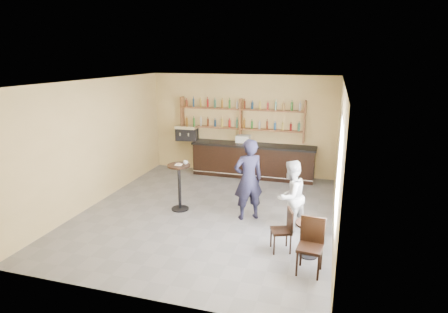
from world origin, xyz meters
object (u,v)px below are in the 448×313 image
(pastry_case, at_px, (243,140))
(patron_second, at_px, (290,196))
(chair_west, at_px, (281,230))
(chair_south, at_px, (310,247))
(cafe_table, at_px, (309,239))
(pedestal_table, at_px, (179,187))
(espresso_machine, at_px, (187,133))
(man_main, at_px, (248,180))
(bar_counter, at_px, (253,161))

(pastry_case, distance_m, patron_second, 4.04)
(chair_west, relative_size, chair_south, 0.87)
(cafe_table, bearing_deg, pastry_case, 117.86)
(pedestal_table, relative_size, patron_second, 0.73)
(espresso_machine, height_order, patron_second, patron_second)
(espresso_machine, bearing_deg, pedestal_table, -78.89)
(man_main, height_order, chair_south, man_main)
(chair_west, height_order, patron_second, patron_second)
(chair_south, bearing_deg, cafe_table, 100.40)
(espresso_machine, distance_m, cafe_table, 6.34)
(cafe_table, relative_size, chair_south, 0.70)
(chair_west, bearing_deg, espresso_machine, -160.40)
(pedestal_table, xyz_separation_m, chair_west, (2.73, -1.35, -0.15))
(cafe_table, relative_size, patron_second, 0.43)
(espresso_machine, height_order, chair_south, espresso_machine)
(pastry_case, relative_size, man_main, 0.23)
(bar_counter, xyz_separation_m, chair_south, (2.13, -5.15, -0.03))
(man_main, bearing_deg, espresso_machine, -81.25)
(pastry_case, relative_size, chair_west, 0.51)
(man_main, bearing_deg, bar_counter, -112.67)
(bar_counter, height_order, pedestal_table, pedestal_table)
(pedestal_table, bearing_deg, espresso_machine, 108.32)
(man_main, relative_size, chair_south, 1.94)
(espresso_machine, relative_size, pastry_case, 1.53)
(man_main, xyz_separation_m, chair_south, (1.57, -1.97, -0.47))
(espresso_machine, relative_size, chair_south, 0.68)
(chair_south, bearing_deg, pastry_case, 121.13)
(pastry_case, height_order, chair_south, pastry_case)
(bar_counter, relative_size, espresso_machine, 5.73)
(espresso_machine, xyz_separation_m, man_main, (2.80, -3.18, -0.33))
(pastry_case, distance_m, man_main, 3.31)
(chair_south, relative_size, patron_second, 0.62)
(cafe_table, height_order, chair_west, chair_west)
(pedestal_table, bearing_deg, chair_west, -26.41)
(man_main, height_order, chair_west, man_main)
(man_main, bearing_deg, pastry_case, -107.04)
(patron_second, bearing_deg, pedestal_table, -65.42)
(chair_west, bearing_deg, patron_second, 156.36)
(espresso_machine, bearing_deg, chair_west, -57.27)
(espresso_machine, relative_size, cafe_table, 0.98)
(cafe_table, bearing_deg, patron_second, 116.01)
(espresso_machine, distance_m, man_main, 4.25)
(chair_south, distance_m, patron_second, 1.73)
(pedestal_table, bearing_deg, pastry_case, 74.51)
(pastry_case, xyz_separation_m, man_main, (0.89, -3.18, -0.22))
(pedestal_table, xyz_separation_m, man_main, (1.76, -0.03, 0.38))
(pedestal_table, distance_m, patron_second, 2.82)
(cafe_table, bearing_deg, chair_south, -85.24)
(chair_south, bearing_deg, espresso_machine, 135.94)
(espresso_machine, bearing_deg, chair_south, -56.90)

